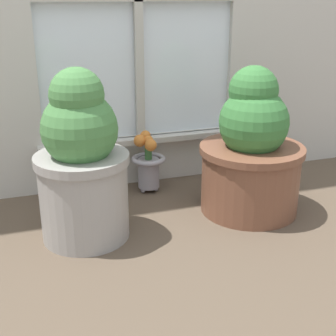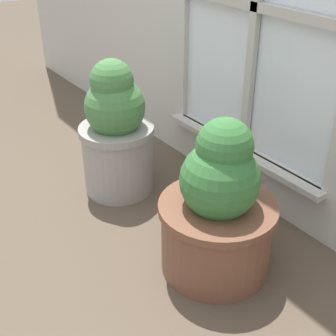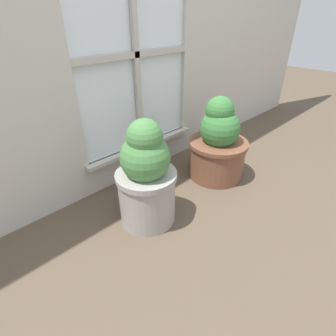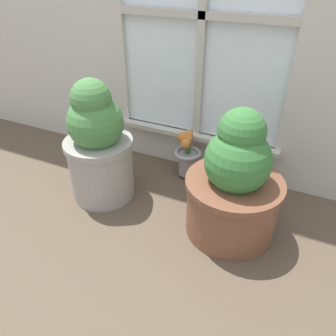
# 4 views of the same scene
# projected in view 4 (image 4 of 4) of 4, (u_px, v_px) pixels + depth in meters

# --- Properties ---
(ground_plane) EXTENTS (10.00, 10.00, 0.00)m
(ground_plane) POSITION_uv_depth(u_px,v_px,m) (150.00, 227.00, 1.47)
(ground_plane) COLOR brown
(potted_plant_left) EXTENTS (0.32, 0.32, 0.60)m
(potted_plant_left) POSITION_uv_depth(u_px,v_px,m) (98.00, 146.00, 1.53)
(potted_plant_left) COLOR #9E9993
(potted_plant_left) RESTS_ON ground_plane
(potted_plant_right) EXTENTS (0.40, 0.40, 0.57)m
(potted_plant_right) POSITION_uv_depth(u_px,v_px,m) (234.00, 186.00, 1.33)
(potted_plant_right) COLOR brown
(potted_plant_right) RESTS_ON ground_plane
(flower_vase) EXTENTS (0.15, 0.15, 0.27)m
(flower_vase) POSITION_uv_depth(u_px,v_px,m) (187.00, 155.00, 1.74)
(flower_vase) COLOR #99939E
(flower_vase) RESTS_ON ground_plane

